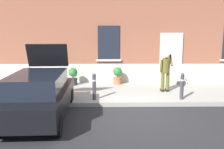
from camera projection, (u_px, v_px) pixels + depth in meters
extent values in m
plane|color=#232326|center=(136.00, 115.00, 8.15)|extent=(80.00, 80.00, 0.00)
cube|color=#99968E|center=(129.00, 92.00, 10.89)|extent=(24.00, 3.60, 0.15)
cube|color=gray|center=(134.00, 104.00, 9.06)|extent=(24.00, 0.12, 0.15)
cube|color=brown|center=(126.00, 12.00, 12.68)|extent=(24.00, 1.40, 7.50)
cube|color=#BCB7A8|center=(127.00, 74.00, 12.56)|extent=(24.00, 0.08, 1.10)
cube|color=#1E472D|center=(171.00, 56.00, 12.40)|extent=(1.00, 0.08, 2.10)
cube|color=#BCB7A8|center=(171.00, 55.00, 12.37)|extent=(1.16, 0.06, 2.24)
cube|color=black|center=(109.00, 43.00, 12.23)|extent=(1.10, 0.06, 1.70)
cube|color=#BCB7A8|center=(109.00, 60.00, 12.37)|extent=(1.30, 0.12, 0.10)
cube|color=#9E998E|center=(172.00, 82.00, 12.19)|extent=(1.46, 0.32, 0.16)
cube|color=#9E998E|center=(170.00, 79.00, 12.49)|extent=(1.46, 0.32, 0.32)
cube|color=black|center=(40.00, 100.00, 7.75)|extent=(1.90, 4.06, 0.64)
cube|color=black|center=(38.00, 83.00, 7.50)|extent=(1.63, 2.46, 0.56)
cube|color=black|center=(52.00, 91.00, 9.77)|extent=(1.67, 0.16, 0.20)
cube|color=yellow|center=(52.00, 87.00, 9.74)|extent=(0.52, 0.04, 0.12)
cube|color=#B21414|center=(33.00, 80.00, 9.65)|extent=(0.16, 0.05, 0.18)
cube|color=#B21414|center=(70.00, 80.00, 9.73)|extent=(0.16, 0.05, 0.18)
cube|color=black|center=(48.00, 55.00, 8.95)|extent=(1.50, 0.42, 0.87)
cylinder|color=black|center=(58.00, 126.00, 6.48)|extent=(0.22, 0.61, 0.60)
cylinder|color=black|center=(28.00, 98.00, 9.15)|extent=(0.22, 0.61, 0.60)
cylinder|color=black|center=(70.00, 97.00, 9.23)|extent=(0.22, 0.61, 0.60)
cylinder|color=#333338|center=(182.00, 87.00, 9.39)|extent=(0.14, 0.14, 0.95)
sphere|color=#333338|center=(183.00, 75.00, 9.30)|extent=(0.15, 0.15, 0.15)
cylinder|color=silver|center=(182.00, 80.00, 9.34)|extent=(0.15, 0.15, 0.06)
cylinder|color=#333338|center=(94.00, 88.00, 9.35)|extent=(0.14, 0.14, 0.95)
sphere|color=#333338|center=(94.00, 75.00, 9.26)|extent=(0.15, 0.15, 0.15)
cylinder|color=silver|center=(94.00, 80.00, 9.29)|extent=(0.15, 0.15, 0.06)
cylinder|color=#514C1E|center=(163.00, 81.00, 10.60)|extent=(0.15, 0.15, 0.82)
cube|color=black|center=(162.00, 90.00, 10.73)|extent=(0.12, 0.28, 0.10)
cylinder|color=#514C1E|center=(168.00, 81.00, 10.60)|extent=(0.15, 0.15, 0.82)
cube|color=black|center=(167.00, 90.00, 10.74)|extent=(0.12, 0.28, 0.10)
cylinder|color=#514C1E|center=(166.00, 66.00, 10.42)|extent=(0.34, 0.44, 0.67)
sphere|color=tan|center=(167.00, 56.00, 10.26)|extent=(0.22, 0.22, 0.22)
sphere|color=silver|center=(167.00, 55.00, 10.26)|extent=(0.21, 0.21, 0.21)
cylinder|color=#514C1E|center=(161.00, 66.00, 10.38)|extent=(0.09, 0.19, 0.57)
cylinder|color=#514C1E|center=(171.00, 61.00, 10.34)|extent=(0.09, 0.42, 0.42)
cube|color=black|center=(171.00, 56.00, 10.25)|extent=(0.07, 0.02, 0.15)
cylinder|color=beige|center=(30.00, 81.00, 12.04)|extent=(0.40, 0.40, 0.34)
cylinder|color=beige|center=(29.00, 78.00, 12.01)|extent=(0.44, 0.44, 0.05)
cylinder|color=#47331E|center=(29.00, 75.00, 11.99)|extent=(0.04, 0.04, 0.24)
sphere|color=#1E5628|center=(29.00, 72.00, 11.95)|extent=(0.44, 0.44, 0.44)
sphere|color=#1E5628|center=(31.00, 74.00, 11.92)|extent=(0.24, 0.24, 0.24)
cylinder|color=#2D2D30|center=(73.00, 82.00, 11.90)|extent=(0.40, 0.40, 0.34)
cylinder|color=#2D2D30|center=(73.00, 79.00, 11.87)|extent=(0.44, 0.44, 0.05)
cylinder|color=#47331E|center=(73.00, 76.00, 11.85)|extent=(0.04, 0.04, 0.24)
sphere|color=#286B2D|center=(73.00, 72.00, 11.81)|extent=(0.44, 0.44, 0.44)
sphere|color=#286B2D|center=(75.00, 74.00, 11.78)|extent=(0.24, 0.24, 0.24)
cylinder|color=#B25B38|center=(118.00, 81.00, 12.12)|extent=(0.40, 0.40, 0.34)
cylinder|color=#B25B38|center=(118.00, 78.00, 12.10)|extent=(0.44, 0.44, 0.05)
cylinder|color=#47331E|center=(118.00, 75.00, 12.07)|extent=(0.04, 0.04, 0.24)
sphere|color=#286B2D|center=(118.00, 71.00, 12.04)|extent=(0.44, 0.44, 0.44)
sphere|color=#286B2D|center=(120.00, 74.00, 12.01)|extent=(0.24, 0.24, 0.24)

